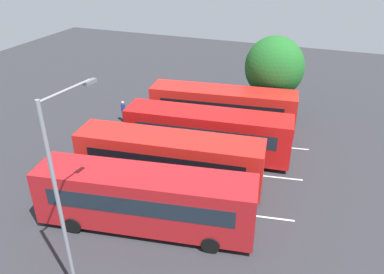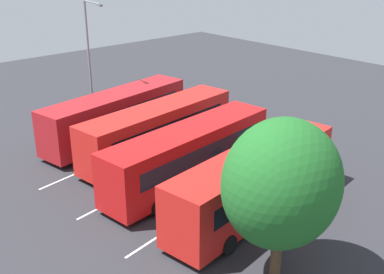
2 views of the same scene
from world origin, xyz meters
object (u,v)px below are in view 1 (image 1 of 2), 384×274
(bus_center_left, at_px, (207,132))
(depot_tree, at_px, (274,67))
(street_lamp, at_px, (62,192))
(bus_center_right, at_px, (169,159))
(bus_far_right, at_px, (144,199))
(pedestrian, at_px, (123,110))
(bus_far_left, at_px, (222,107))

(bus_center_left, bearing_deg, depot_tree, -115.00)
(street_lamp, height_order, depot_tree, street_lamp)
(bus_center_left, bearing_deg, street_lamp, 76.99)
(bus_center_left, relative_size, bus_center_right, 1.00)
(bus_far_right, bearing_deg, street_lamp, 69.17)
(bus_center_left, relative_size, pedestrian, 6.21)
(street_lamp, bearing_deg, bus_center_right, 3.58)
(bus_center_right, xyz_separation_m, depot_tree, (-3.91, -12.36, 2.40))
(bus_far_left, bearing_deg, depot_tree, -136.12)
(pedestrian, bearing_deg, street_lamp, -55.77)
(bus_center_right, distance_m, pedestrian, 9.79)
(bus_far_right, bearing_deg, bus_center_right, -93.25)
(bus_center_left, distance_m, street_lamp, 13.05)
(bus_far_left, bearing_deg, bus_center_left, 86.27)
(bus_far_left, distance_m, depot_tree, 5.52)
(bus_far_left, distance_m, street_lamp, 17.35)
(pedestrian, xyz_separation_m, street_lamp, (-6.51, 15.28, 3.99))
(bus_center_left, height_order, bus_center_right, same)
(bus_far_left, bearing_deg, bus_far_right, 81.23)
(bus_center_left, bearing_deg, bus_far_right, 79.60)
(bus_center_right, relative_size, street_lamp, 1.28)
(bus_center_left, height_order, depot_tree, depot_tree)
(bus_center_right, xyz_separation_m, pedestrian, (7.02, -6.79, -0.70))
(bus_center_left, distance_m, bus_far_right, 8.07)
(bus_far_left, relative_size, bus_center_right, 1.00)
(bus_far_left, distance_m, bus_center_left, 4.46)
(bus_center_left, relative_size, bus_far_right, 1.00)
(depot_tree, bearing_deg, pedestrian, 27.02)
(street_lamp, relative_size, depot_tree, 1.32)
(bus_far_right, xyz_separation_m, pedestrian, (7.44, -10.79, -0.70))
(pedestrian, relative_size, depot_tree, 0.27)
(street_lamp, bearing_deg, bus_center_left, -0.04)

